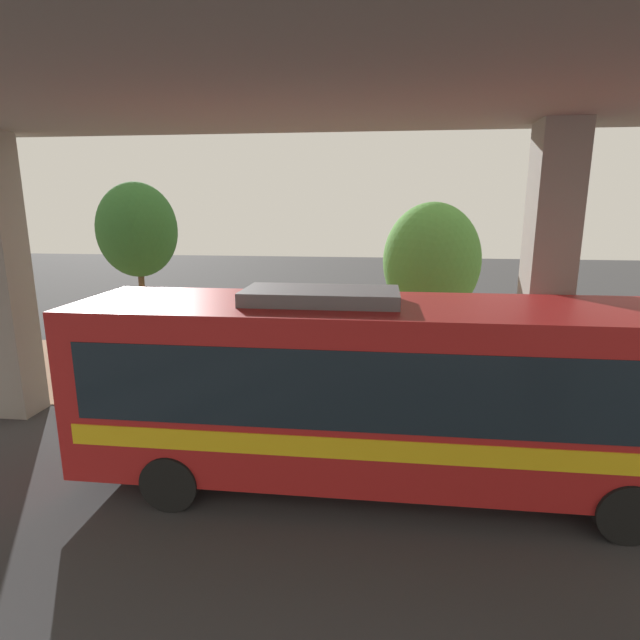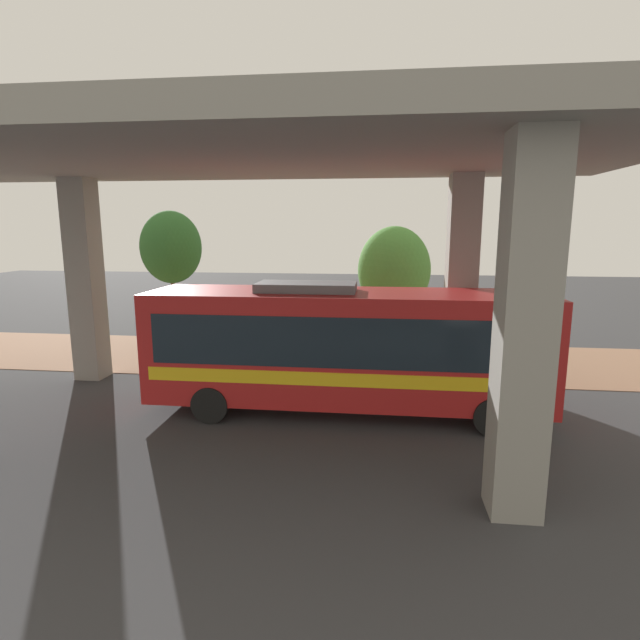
# 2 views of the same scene
# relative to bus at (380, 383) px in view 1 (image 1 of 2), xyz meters

# --- Properties ---
(ground_plane) EXTENTS (80.00, 80.00, 0.00)m
(ground_plane) POSITION_rel_bus_xyz_m (-2.78, -2.78, -1.99)
(ground_plane) COLOR #38383A
(ground_plane) RESTS_ON ground
(sidewalk_strip) EXTENTS (6.00, 40.00, 0.02)m
(sidewalk_strip) POSITION_rel_bus_xyz_m (-5.78, -2.78, -1.98)
(sidewalk_strip) COLOR #936B51
(sidewalk_strip) RESTS_ON ground
(overpass) EXTENTS (9.40, 20.41, 7.36)m
(overpass) POSITION_rel_bus_xyz_m (1.22, -2.78, 4.48)
(overpass) COLOR gray
(overpass) RESTS_ON ground
(bus) EXTENTS (2.78, 10.87, 3.68)m
(bus) POSITION_rel_bus_xyz_m (0.00, 0.00, 0.00)
(bus) COLOR #B21E1E
(bus) RESTS_ON ground
(fire_hydrant) EXTENTS (0.49, 0.24, 1.09)m
(fire_hydrant) POSITION_rel_bus_xyz_m (-4.43, -7.61, -1.44)
(fire_hydrant) COLOR gold
(fire_hydrant) RESTS_ON ground
(planter_front) EXTENTS (1.02, 1.02, 1.57)m
(planter_front) POSITION_rel_bus_xyz_m (-5.04, -1.64, -1.20)
(planter_front) COLOR gray
(planter_front) RESTS_ON ground
(planter_middle) EXTENTS (1.12, 1.12, 1.46)m
(planter_middle) POSITION_rel_bus_xyz_m (-4.16, -6.12, -1.28)
(planter_middle) COLOR gray
(planter_middle) RESTS_ON ground
(planter_back) EXTENTS (1.25, 1.25, 1.63)m
(planter_back) POSITION_rel_bus_xyz_m (-3.40, -3.83, -1.14)
(planter_back) COLOR gray
(planter_back) RESTS_ON ground
(street_tree_near) EXTENTS (2.64, 2.64, 5.90)m
(street_tree_near) POSITION_rel_bus_xyz_m (-7.66, -8.22, 2.31)
(street_tree_near) COLOR brown
(street_tree_near) RESTS_ON ground
(street_tree_far) EXTENTS (2.90, 2.90, 5.23)m
(street_tree_far) POSITION_rel_bus_xyz_m (-6.74, 1.49, 1.49)
(street_tree_far) COLOR brown
(street_tree_far) RESTS_ON ground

